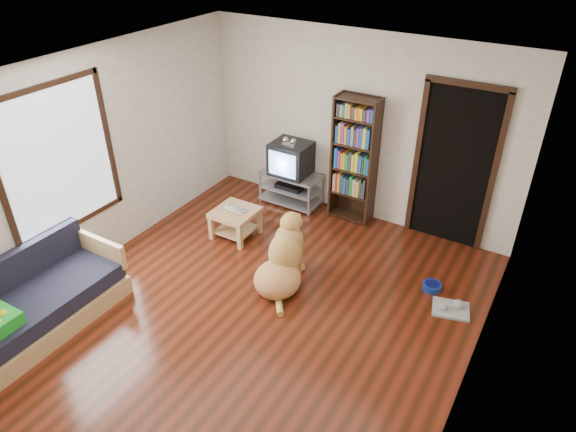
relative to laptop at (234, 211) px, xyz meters
The scene contains 17 objects.
ground 1.57m from the laptop, 44.36° to the right, with size 5.00×5.00×0.00m, color #5B1E0F.
ceiling 2.66m from the laptop, 44.36° to the right, with size 5.00×5.00×0.00m, color white.
wall_back 2.01m from the laptop, 53.11° to the left, with size 4.50×4.50×0.00m, color silver.
wall_front 3.82m from the laptop, 73.08° to the right, with size 4.50×4.50×0.00m, color silver.
wall_left 1.81m from the laptop, 137.82° to the right, with size 5.00×5.00×0.00m, color silver.
wall_right 3.61m from the laptop, 17.62° to the right, with size 5.00×5.00×0.00m, color silver.
laptop is the anchor object (origin of this frame).
dog_bowl 2.70m from the laptop, ahead, with size 0.22×0.22×0.08m, color navy.
grey_rag 2.98m from the laptop, ahead, with size 0.40×0.32×0.03m, color #969696.
window 2.22m from the laptop, 126.47° to the right, with size 0.03×1.46×1.70m.
doorway 2.90m from the laptop, 30.31° to the left, with size 1.03×0.05×2.19m.
tv_stand 1.21m from the laptop, 81.31° to the left, with size 0.90×0.45×0.50m.
crt_tv 1.27m from the laptop, 81.47° to the left, with size 0.55×0.52×0.58m.
bookshelf 1.81m from the laptop, 48.63° to the left, with size 0.60×0.30×1.80m.
sofa 2.57m from the laptop, 107.99° to the right, with size 0.80×1.80×0.80m.
coffee_table 0.13m from the laptop, 90.00° to the left, with size 0.55×0.55×0.40m.
dog 1.21m from the laptop, 25.57° to the right, with size 0.61×1.04×0.88m.
Camera 1 is at (2.54, -3.58, 3.92)m, focal length 32.00 mm.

